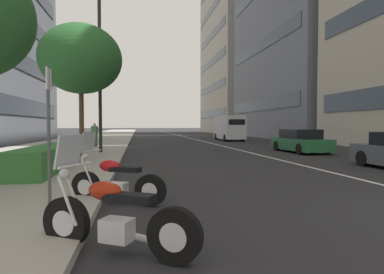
% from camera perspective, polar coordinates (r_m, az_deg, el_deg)
% --- Properties ---
extents(sidewalk_right_plaza, '(160.00, 8.05, 0.15)m').
position_cam_1_polar(sidewalk_right_plaza, '(34.36, -17.52, -0.60)').
color(sidewalk_right_plaza, '#A39E93').
rests_on(sidewalk_right_plaza, ground).
extents(lane_centre_stripe, '(110.00, 0.16, 0.01)m').
position_cam_1_polar(lane_centre_stripe, '(39.57, -0.03, -0.27)').
color(lane_centre_stripe, silver).
rests_on(lane_centre_stripe, ground).
extents(motorcycle_second_in_row, '(1.20, 2.00, 1.50)m').
position_cam_1_polar(motorcycle_second_in_row, '(4.24, -13.56, -13.93)').
color(motorcycle_second_in_row, black).
rests_on(motorcycle_second_in_row, ground).
extents(motorcycle_under_tarp, '(1.02, 1.96, 1.48)m').
position_cam_1_polar(motorcycle_under_tarp, '(6.86, -13.33, -7.83)').
color(motorcycle_under_tarp, black).
rests_on(motorcycle_under_tarp, ground).
extents(car_far_down_avenue, '(4.44, 1.90, 1.38)m').
position_cam_1_polar(car_far_down_avenue, '(20.43, 18.57, -0.76)').
color(car_far_down_avenue, '#236038').
rests_on(car_far_down_avenue, ground).
extents(delivery_van_ahead, '(5.46, 2.11, 2.61)m').
position_cam_1_polar(delivery_van_ahead, '(34.64, 6.54, 1.69)').
color(delivery_van_ahead, silver).
rests_on(delivery_van_ahead, ground).
extents(parking_sign_by_curb, '(0.32, 0.06, 2.57)m').
position_cam_1_polar(parking_sign_by_curb, '(6.56, -23.96, 2.58)').
color(parking_sign_by_curb, '#47494C').
rests_on(parking_sign_by_curb, sidewalk_right_plaza).
extents(street_lamp_with_banners, '(1.26, 2.03, 8.71)m').
position_cam_1_polar(street_lamp_with_banners, '(18.65, -15.16, 13.39)').
color(street_lamp_with_banners, '#232326').
rests_on(street_lamp_with_banners, sidewalk_right_plaza).
extents(clipped_hedge_bed, '(5.53, 1.10, 0.77)m').
position_cam_1_polar(clipped_hedge_bed, '(11.78, -24.02, -3.36)').
color(clipped_hedge_bed, '#337033').
rests_on(clipped_hedge_bed, sidewalk_right_plaza).
extents(street_tree_mid_sidewalk, '(3.85, 3.85, 6.25)m').
position_cam_1_polar(street_tree_mid_sidewalk, '(16.60, -19.03, 12.84)').
color(street_tree_mid_sidewalk, '#473323').
rests_on(street_tree_mid_sidewalk, sidewalk_right_plaza).
extents(pedestrian_on_plaza, '(0.39, 0.47, 1.64)m').
position_cam_1_polar(pedestrian_on_plaza, '(23.24, -16.82, 0.41)').
color(pedestrian_on_plaza, '#3F724C').
rests_on(pedestrian_on_plaza, sidewalk_right_plaza).
extents(office_tower_mid_left, '(25.13, 21.35, 51.87)m').
position_cam_1_polar(office_tower_mid_left, '(77.30, 11.72, 20.36)').
color(office_tower_mid_left, '#B7B2A3').
rests_on(office_tower_mid_left, ground).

